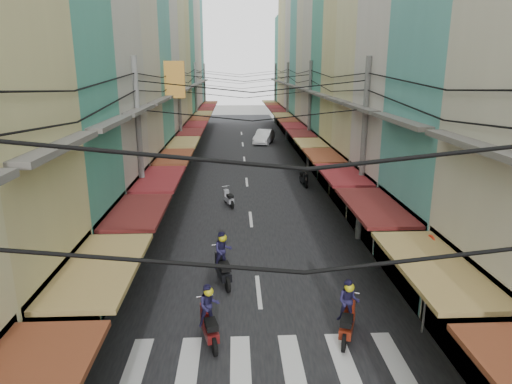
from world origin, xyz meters
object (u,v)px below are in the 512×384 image
object	(u,v)px
white_car	(264,143)
traffic_sign	(429,262)
market_umbrella	(470,249)
bicycle	(374,238)

from	to	relation	value
white_car	traffic_sign	size ratio (longest dim) A/B	1.60
traffic_sign	white_car	bearing A→B (deg)	94.11
market_umbrella	traffic_sign	distance (m)	2.50
bicycle	traffic_sign	xyz separation A→B (m)	(-0.90, -7.81, 2.31)
traffic_sign	market_umbrella	bearing A→B (deg)	36.82
white_car	market_umbrella	bearing A→B (deg)	-66.84
bicycle	traffic_sign	distance (m)	8.19
white_car	bicycle	bearing A→B (deg)	-67.34
white_car	traffic_sign	xyz separation A→B (m)	(2.54, -35.35, 2.31)
white_car	bicycle	size ratio (longest dim) A/B	2.79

